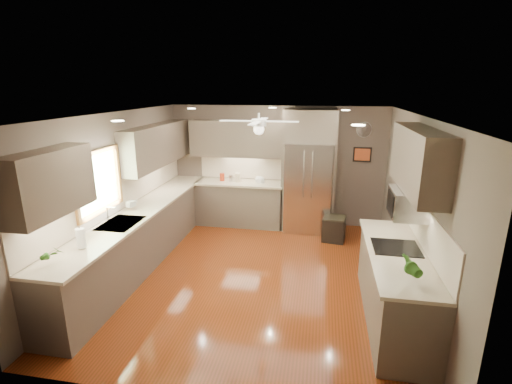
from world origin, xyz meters
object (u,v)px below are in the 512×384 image
(paper_towel, at_px, (81,238))
(canister_c, at_px, (238,178))
(canister_b, at_px, (231,178))
(soap_bottle, at_px, (132,203))
(stool, at_px, (334,229))
(refrigerator, at_px, (309,173))
(bowl, at_px, (260,181))
(canister_a, at_px, (222,177))
(potted_plant_right, at_px, (411,266))
(microwave, at_px, (408,204))
(potted_plant_left, at_px, (53,254))

(paper_towel, bearing_deg, canister_c, 72.17)
(canister_b, bearing_deg, soap_bottle, -118.88)
(canister_c, xyz_separation_m, stool, (2.02, -0.55, -0.79))
(canister_b, height_order, refrigerator, refrigerator)
(canister_c, bearing_deg, soap_bottle, -121.98)
(canister_b, bearing_deg, bowl, -0.04)
(stool, bearing_deg, soap_bottle, -155.27)
(canister_a, xyz_separation_m, bowl, (0.82, -0.02, -0.05))
(soap_bottle, bearing_deg, potted_plant_right, -22.36)
(canister_b, distance_m, paper_towel, 3.75)
(soap_bottle, bearing_deg, microwave, -9.17)
(potted_plant_right, height_order, paper_towel, potted_plant_right)
(canister_a, relative_size, refrigerator, 0.07)
(canister_a, xyz_separation_m, canister_c, (0.35, -0.03, 0.01))
(canister_b, relative_size, paper_towel, 0.51)
(canister_c, bearing_deg, refrigerator, -1.20)
(canister_c, xyz_separation_m, refrigerator, (1.47, -0.03, 0.16))
(canister_c, bearing_deg, potted_plant_right, -54.21)
(canister_a, bearing_deg, potted_plant_left, -101.73)
(potted_plant_left, bearing_deg, stool, 47.45)
(bowl, relative_size, refrigerator, 0.09)
(refrigerator, bearing_deg, paper_towel, -126.41)
(potted_plant_right, bearing_deg, canister_c, 125.79)
(canister_a, height_order, soap_bottle, soap_bottle)
(paper_towel, bearing_deg, potted_plant_right, -1.66)
(potted_plant_right, xyz_separation_m, paper_towel, (-3.83, 0.11, -0.03))
(potted_plant_right, height_order, stool, potted_plant_right)
(stool, height_order, paper_towel, paper_towel)
(canister_c, relative_size, paper_towel, 0.71)
(potted_plant_left, distance_m, microwave, 4.22)
(bowl, distance_m, microwave, 3.64)
(potted_plant_right, bearing_deg, stool, 101.75)
(potted_plant_right, height_order, bowl, potted_plant_right)
(canister_b, xyz_separation_m, canister_c, (0.15, -0.01, 0.02))
(canister_a, height_order, stool, canister_a)
(canister_b, distance_m, microwave, 4.06)
(microwave, bearing_deg, potted_plant_left, -161.85)
(potted_plant_right, bearing_deg, paper_towel, 178.34)
(canister_b, height_order, canister_c, canister_c)
(canister_c, relative_size, stool, 0.40)
(stool, xyz_separation_m, paper_towel, (-3.18, -3.05, 0.84))
(bowl, bearing_deg, canister_b, 179.96)
(potted_plant_right, distance_m, refrigerator, 3.87)
(canister_b, relative_size, refrigerator, 0.06)
(potted_plant_left, xyz_separation_m, paper_towel, (0.03, 0.45, 0.00))
(potted_plant_left, xyz_separation_m, microwave, (3.99, 1.31, 0.40))
(stool, bearing_deg, canister_c, 164.75)
(potted_plant_left, height_order, potted_plant_right, potted_plant_right)
(canister_a, relative_size, bowl, 0.73)
(canister_a, distance_m, paper_towel, 3.72)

